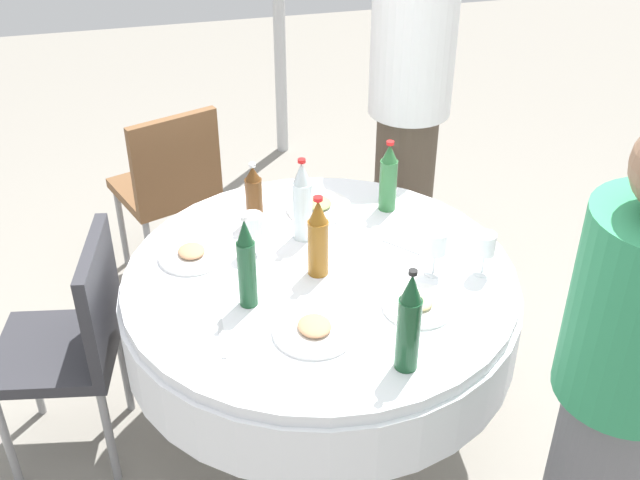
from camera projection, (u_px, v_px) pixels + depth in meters
name	position (u px, v px, depth m)	size (l,w,h in m)	color
ground_plane	(320.00, 432.00, 2.93)	(10.00, 10.00, 0.00)	gray
dining_table	(320.00, 309.00, 2.60)	(1.30, 1.30, 0.74)	white
bottle_clear_mid	(302.00, 202.00, 2.62)	(0.07, 0.07, 0.30)	silver
bottle_dark_green_west	(409.00, 323.00, 2.07)	(0.07, 0.07, 0.32)	#194728
bottle_brown_south	(254.00, 195.00, 2.72)	(0.06, 0.06, 0.23)	#593314
bottle_dark_green_far	(247.00, 264.00, 2.30)	(0.06, 0.06, 0.31)	#194728
bottle_green_front	(388.00, 178.00, 2.79)	(0.06, 0.06, 0.27)	#2D6B38
bottle_amber_near	(318.00, 239.00, 2.45)	(0.07, 0.07, 0.28)	#8C5619
wine_glass_far	(485.00, 246.00, 2.46)	(0.06, 0.06, 0.15)	white
wine_glass_front	(253.00, 226.00, 2.56)	(0.07, 0.07, 0.15)	white
wine_glass_near	(436.00, 244.00, 2.45)	(0.07, 0.07, 0.16)	white
plate_left	(314.00, 330.00, 2.26)	(0.25, 0.25, 0.04)	white
plate_east	(418.00, 305.00, 2.36)	(0.22, 0.22, 0.04)	white
plate_rear	(318.00, 206.00, 2.84)	(0.24, 0.24, 0.04)	white
plate_north	(192.00, 255.00, 2.58)	(0.22, 0.22, 0.04)	white
knife_west	(401.00, 246.00, 2.64)	(0.18, 0.02, 0.01)	silver
spoon_south	(222.00, 337.00, 2.25)	(0.18, 0.02, 0.01)	silver
person_mid	(619.00, 396.00, 1.93)	(0.34, 0.34, 1.58)	slate
person_west	(409.00, 111.00, 3.22)	(0.34, 0.34, 1.68)	#4C3F33
chair_near	(76.00, 335.00, 2.60)	(0.46, 0.46, 0.87)	#2D2D33
chair_outer	(170.00, 182.00, 3.47)	(0.51, 0.51, 0.87)	brown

